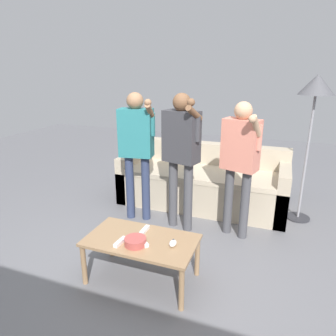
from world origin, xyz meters
TOP-DOWN VIEW (x-y plane):
  - ground_plane at (0.00, 0.00)m, footprint 12.00×12.00m
  - couch at (0.09, 1.52)m, footprint 2.17×0.84m
  - coffee_table at (-0.00, -0.22)m, footprint 0.93×0.52m
  - snack_bowl at (-0.01, -0.31)m, footprint 0.18×0.18m
  - game_remote_nunchuk at (0.29, -0.22)m, footprint 0.06×0.09m
  - floor_lamp at (1.32, 1.50)m, footprint 0.38×0.38m
  - player_left at (-0.54, 0.82)m, footprint 0.47×0.30m
  - player_center at (0.02, 0.78)m, footprint 0.45×0.39m
  - player_right at (0.64, 0.83)m, footprint 0.41×0.42m
  - game_remote_wand_near at (0.04, -0.27)m, footprint 0.15×0.13m
  - game_remote_wand_far at (-0.02, -0.10)m, footprint 0.04×0.15m
  - game_remote_wand_spare at (-0.13, -0.34)m, footprint 0.05×0.15m

SIDE VIEW (x-z plane):
  - ground_plane at x=0.00m, z-range 0.00..0.00m
  - couch at x=0.09m, z-range -0.10..0.69m
  - coffee_table at x=0.00m, z-range 0.15..0.55m
  - game_remote_wand_near at x=0.04m, z-range 0.40..0.43m
  - game_remote_wand_spare at x=-0.13m, z-range 0.40..0.43m
  - game_remote_wand_far at x=-0.02m, z-range 0.40..0.43m
  - game_remote_nunchuk at x=0.29m, z-range 0.40..0.45m
  - snack_bowl at x=-0.01m, z-range 0.40..0.46m
  - player_right at x=0.64m, z-range 0.19..1.65m
  - player_left at x=-0.54m, z-range 0.20..1.72m
  - player_center at x=0.02m, z-range 0.20..1.73m
  - floor_lamp at x=1.32m, z-range 0.65..2.36m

